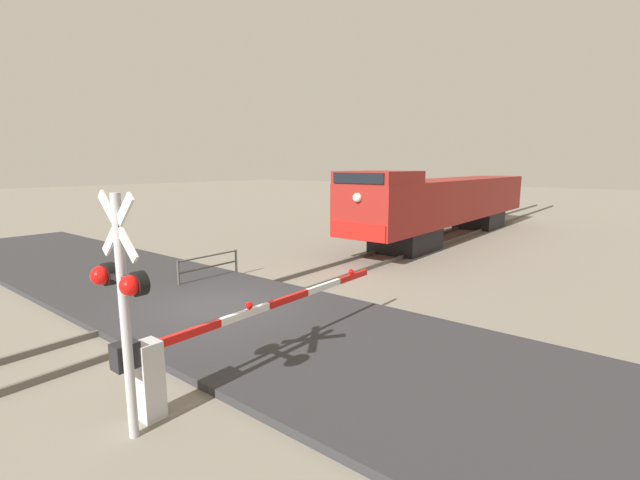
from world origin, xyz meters
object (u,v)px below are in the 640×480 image
object	(u,v)px
locomotive	(448,202)
crossing_signal	(121,293)
crossing_gate	(199,346)
guard_railing	(209,264)

from	to	relation	value
locomotive	crossing_signal	size ratio (longest dim) A/B	5.07
locomotive	crossing_gate	distance (m)	19.08
locomotive	crossing_signal	xyz separation A→B (m)	(3.61, -20.16, 0.23)
crossing_signal	crossing_gate	distance (m)	1.96
locomotive	guard_railing	bearing A→B (deg)	-100.79
locomotive	guard_railing	xyz separation A→B (m)	(-2.67, -14.01, -1.37)
crossing_gate	crossing_signal	bearing A→B (deg)	-79.65
locomotive	crossing_gate	size ratio (longest dim) A/B	2.72
crossing_signal	crossing_gate	world-z (taller)	crossing_signal
guard_railing	locomotive	bearing A→B (deg)	79.21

